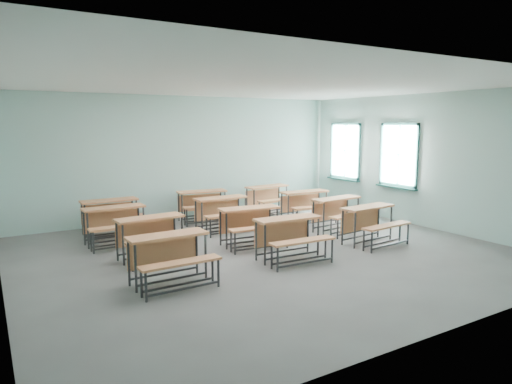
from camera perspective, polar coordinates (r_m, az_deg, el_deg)
room at (r=8.72m, az=1.72°, el=2.73°), size 9.04×8.04×3.24m
desk_unit_r0c0 at (r=7.21m, az=-10.63°, el=-7.36°), size 1.27×0.87×0.78m
desk_unit_r0c1 at (r=8.35m, az=4.39°, el=-5.03°), size 1.28×0.89×0.78m
desk_unit_r0c2 at (r=9.77m, az=14.27°, el=-3.29°), size 1.32×0.95×0.78m
desk_unit_r1c0 at (r=8.60m, az=-12.81°, el=-4.83°), size 1.30×0.92×0.78m
desk_unit_r1c1 at (r=9.33m, az=-0.58°, el=-3.58°), size 1.32×0.95×0.78m
desk_unit_r1c2 at (r=10.73m, az=10.42°, el=-2.13°), size 1.32×0.96×0.78m
desk_unit_r2c0 at (r=9.84m, az=-17.13°, el=-3.32°), size 1.27×0.87×0.78m
desk_unit_r2c1 at (r=10.65m, az=-4.12°, el=-2.08°), size 1.26×0.85×0.78m
desk_unit_r2c2 at (r=11.67m, az=6.35°, el=-1.18°), size 1.31×0.93×0.78m
desk_unit_r3c0 at (r=10.80m, az=-17.69°, el=-2.32°), size 1.25×0.84×0.78m
desk_unit_r3c1 at (r=11.74m, az=-6.60°, el=-1.13°), size 1.34×0.99×0.78m
desk_unit_r3c2 at (r=12.61m, az=1.70°, el=-0.41°), size 1.32×0.96×0.78m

